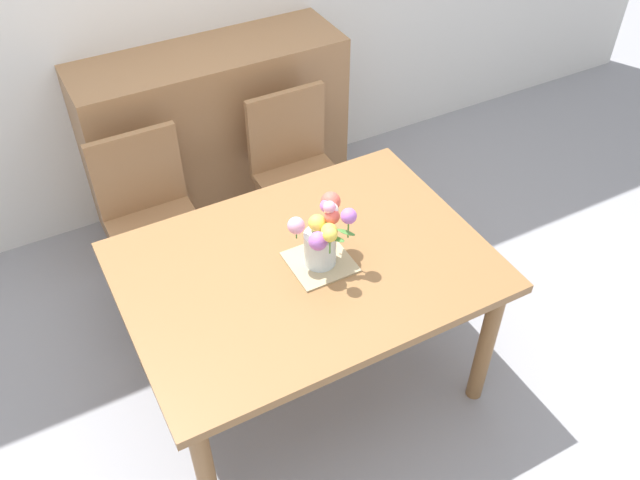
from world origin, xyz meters
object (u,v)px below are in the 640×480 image
object	(u,v)px
dresser	(217,136)
flower_vase	(323,233)
dining_table	(306,280)
chair_right	(297,167)
chair_left	(151,213)

from	to	relation	value
dresser	flower_vase	bearing A→B (deg)	-93.14
dresser	dining_table	bearing A→B (deg)	-96.01
chair_right	dresser	world-z (taller)	dresser
dining_table	chair_left	world-z (taller)	chair_left
chair_left	flower_vase	size ratio (longest dim) A/B	3.38
dining_table	dresser	world-z (taller)	dresser
dining_table	flower_vase	xyz separation A→B (m)	(0.07, -0.02, 0.24)
flower_vase	dresser	bearing A→B (deg)	86.86
chair_right	dresser	size ratio (longest dim) A/B	0.64
chair_left	flower_vase	distance (m)	1.05
chair_left	flower_vase	world-z (taller)	flower_vase
dining_table	chair_right	bearing A→B (deg)	65.55
chair_right	flower_vase	distance (m)	1.00
dresser	flower_vase	xyz separation A→B (m)	(-0.07, -1.35, 0.39)
dining_table	dresser	size ratio (longest dim) A/B	1.01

